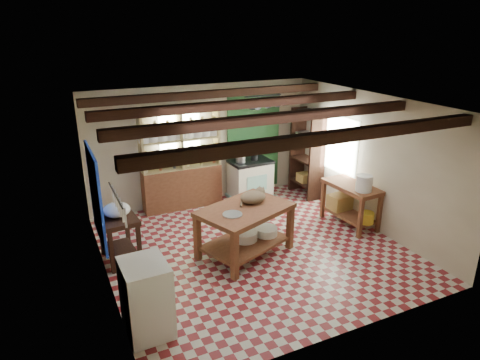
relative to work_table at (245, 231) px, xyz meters
name	(u,v)px	position (x,y,z in m)	size (l,w,h in m)	color
floor	(253,249)	(0.21, 0.09, -0.44)	(5.00, 5.00, 0.02)	maroon
ceiling	(255,103)	(0.21, 0.09, 2.17)	(5.00, 5.00, 0.02)	#4D4D53
wall_back	(202,145)	(0.21, 2.59, 0.87)	(5.00, 0.04, 2.60)	beige
wall_front	(349,246)	(0.21, -2.41, 0.87)	(5.00, 0.04, 2.60)	beige
wall_left	(101,205)	(-2.29, 0.09, 0.87)	(0.04, 5.00, 2.60)	beige
wall_right	(370,161)	(2.71, 0.09, 0.87)	(0.04, 5.00, 2.60)	beige
ceiling_beams	(255,111)	(0.21, 0.09, 2.05)	(5.00, 3.80, 0.15)	#321A11
blue_wall_patch	(96,197)	(-2.26, 0.99, 0.67)	(0.04, 1.40, 1.60)	blue
green_wall_patch	(254,141)	(1.46, 2.56, 0.82)	(1.30, 0.04, 2.30)	#1F4D23
window_back	(179,129)	(-0.29, 2.57, 1.27)	(0.90, 0.02, 0.80)	silver
window_right	(337,144)	(2.69, 1.09, 0.97)	(0.02, 1.30, 1.20)	silver
utensil_rail	(116,204)	(-2.23, -1.11, 1.35)	(0.06, 0.90, 0.28)	black
pot_rack	(263,103)	(1.46, 2.14, 1.75)	(0.86, 0.12, 0.36)	black
shelving_unit	(181,159)	(-0.34, 2.40, 0.67)	(1.70, 0.34, 2.20)	tan
tall_rack	(307,153)	(2.49, 1.89, 0.57)	(0.40, 0.86, 2.00)	#321A11
work_table	(245,231)	(0.00, 0.00, 0.00)	(1.53, 1.02, 0.87)	brown
stove	(250,179)	(1.22, 2.24, 0.02)	(0.92, 0.62, 0.90)	white
prep_table	(120,238)	(-1.99, 0.70, -0.03)	(0.55, 0.81, 0.82)	#321A11
white_cabinet	(146,298)	(-2.01, -1.27, 0.07)	(0.56, 0.67, 1.00)	white
right_counter	(350,205)	(2.39, 0.15, -0.01)	(0.59, 1.18, 0.85)	brown
cat	(253,197)	(0.22, 0.14, 0.54)	(0.46, 0.35, 0.21)	#886E4F
steel_tray	(232,214)	(-0.31, -0.17, 0.44)	(0.32, 0.32, 0.02)	#B8B8C0
basin_large	(245,236)	(0.03, 0.06, -0.13)	(0.45, 0.45, 0.16)	white
basin_small	(266,231)	(0.46, 0.07, -0.13)	(0.40, 0.40, 0.14)	white
kettle_left	(241,157)	(0.97, 2.23, 0.59)	(0.22, 0.22, 0.25)	#B8B8C0
kettle_right	(254,155)	(1.32, 2.25, 0.57)	(0.17, 0.17, 0.22)	black
enamel_bowl	(117,210)	(-1.99, 0.70, 0.49)	(0.44, 0.44, 0.22)	white
white_bucket	(364,183)	(2.36, -0.20, 0.56)	(0.30, 0.30, 0.30)	white
wicker_basket	(340,202)	(2.37, 0.45, -0.06)	(0.43, 0.34, 0.30)	#B08A47
yellow_tub	(366,218)	(2.42, -0.30, -0.10)	(0.29, 0.29, 0.21)	gold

